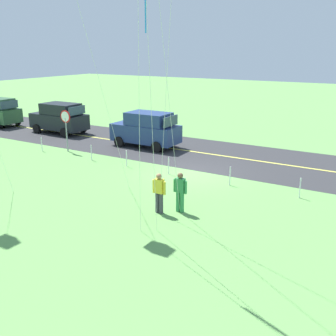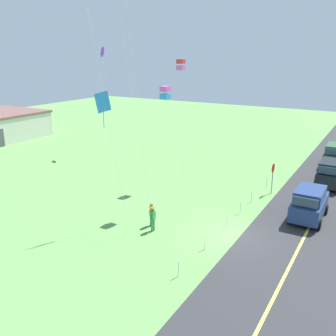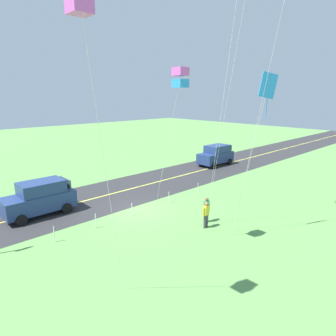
{
  "view_description": "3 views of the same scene",
  "coord_description": "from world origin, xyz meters",
  "px_view_note": "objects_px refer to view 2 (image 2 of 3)",
  "views": [
    {
      "loc": [
        -8.78,
        17.14,
        6.15
      ],
      "look_at": [
        -1.42,
        4.71,
        1.74
      ],
      "focal_mm": 42.12,
      "sensor_mm": 36.0,
      "label": 1
    },
    {
      "loc": [
        -20.15,
        -7.25,
        10.93
      ],
      "look_at": [
        -0.12,
        4.53,
        3.8
      ],
      "focal_mm": 39.76,
      "sensor_mm": 36.0,
      "label": 2
    },
    {
      "loc": [
        11.38,
        15.29,
        7.66
      ],
      "look_at": [
        -0.68,
        2.43,
        3.28
      ],
      "focal_mm": 31.28,
      "sensor_mm": 36.0,
      "label": 3
    }
  ],
  "objects_px": {
    "car_suv_foreground": "(309,203)",
    "stop_sign": "(273,173)",
    "person_adult_companion": "(152,213)",
    "kite_cyan_top": "(165,93)",
    "kite_pink_drift": "(181,65)",
    "person_adult_near": "(153,219)",
    "car_parked_east_near": "(331,173)",
    "kite_green_far": "(103,52)",
    "kite_orange_near": "(103,104)",
    "car_parked_east_far": "(335,155)"
  },
  "relations": [
    {
      "from": "car_parked_east_near",
      "to": "kite_cyan_top",
      "type": "relative_size",
      "value": 0.5
    },
    {
      "from": "person_adult_companion",
      "to": "kite_cyan_top",
      "type": "distance_m",
      "value": 8.17
    },
    {
      "from": "kite_cyan_top",
      "to": "car_suv_foreground",
      "type": "bearing_deg",
      "value": -70.76
    },
    {
      "from": "car_parked_east_near",
      "to": "stop_sign",
      "type": "bearing_deg",
      "value": 139.44
    },
    {
      "from": "kite_cyan_top",
      "to": "kite_orange_near",
      "type": "bearing_deg",
      "value": 156.95
    },
    {
      "from": "car_parked_east_far",
      "to": "person_adult_near",
      "type": "height_order",
      "value": "car_parked_east_far"
    },
    {
      "from": "stop_sign",
      "to": "car_parked_east_far",
      "type": "bearing_deg",
      "value": -16.58
    },
    {
      "from": "car_parked_east_far",
      "to": "kite_cyan_top",
      "type": "xyz_separation_m",
      "value": [
        -18.1,
        9.33,
        7.25
      ]
    },
    {
      "from": "car_suv_foreground",
      "to": "person_adult_companion",
      "type": "relative_size",
      "value": 2.75
    },
    {
      "from": "stop_sign",
      "to": "car_parked_east_near",
      "type": "bearing_deg",
      "value": -40.56
    },
    {
      "from": "person_adult_companion",
      "to": "kite_cyan_top",
      "type": "bearing_deg",
      "value": -142.03
    },
    {
      "from": "stop_sign",
      "to": "person_adult_near",
      "type": "distance_m",
      "value": 11.61
    },
    {
      "from": "stop_sign",
      "to": "kite_orange_near",
      "type": "xyz_separation_m",
      "value": [
        -11.18,
        7.82,
        6.19
      ]
    },
    {
      "from": "car_suv_foreground",
      "to": "kite_green_far",
      "type": "xyz_separation_m",
      "value": [
        7.38,
        23.74,
        9.95
      ]
    },
    {
      "from": "stop_sign",
      "to": "person_adult_near",
      "type": "height_order",
      "value": "stop_sign"
    },
    {
      "from": "person_adult_companion",
      "to": "person_adult_near",
      "type": "bearing_deg",
      "value": 61.05
    },
    {
      "from": "car_suv_foreground",
      "to": "kite_pink_drift",
      "type": "relative_size",
      "value": 0.42
    },
    {
      "from": "car_parked_east_far",
      "to": "person_adult_near",
      "type": "relative_size",
      "value": 2.75
    },
    {
      "from": "car_parked_east_far",
      "to": "kite_cyan_top",
      "type": "bearing_deg",
      "value": 152.73
    },
    {
      "from": "kite_green_far",
      "to": "car_parked_east_far",
      "type": "bearing_deg",
      "value": -72.55
    },
    {
      "from": "car_parked_east_near",
      "to": "kite_orange_near",
      "type": "relative_size",
      "value": 0.5
    },
    {
      "from": "person_adult_companion",
      "to": "stop_sign",
      "type": "bearing_deg",
      "value": 176.07
    },
    {
      "from": "car_suv_foreground",
      "to": "kite_orange_near",
      "type": "relative_size",
      "value": 0.5
    },
    {
      "from": "car_parked_east_far",
      "to": "kite_green_far",
      "type": "bearing_deg",
      "value": 107.45
    },
    {
      "from": "person_adult_near",
      "to": "kite_cyan_top",
      "type": "xyz_separation_m",
      "value": [
        3.72,
        1.27,
        7.54
      ]
    },
    {
      "from": "car_parked_east_near",
      "to": "car_parked_east_far",
      "type": "relative_size",
      "value": 1.0
    },
    {
      "from": "car_parked_east_near",
      "to": "kite_pink_drift",
      "type": "bearing_deg",
      "value": 116.28
    },
    {
      "from": "person_adult_companion",
      "to": "kite_green_far",
      "type": "xyz_separation_m",
      "value": [
        13.77,
        15.01,
        10.24
      ]
    },
    {
      "from": "car_parked_east_far",
      "to": "person_adult_near",
      "type": "distance_m",
      "value": 23.26
    },
    {
      "from": "car_suv_foreground",
      "to": "kite_green_far",
      "type": "relative_size",
      "value": 0.38
    },
    {
      "from": "car_parked_east_far",
      "to": "kite_pink_drift",
      "type": "distance_m",
      "value": 19.01
    },
    {
      "from": "kite_green_far",
      "to": "kite_pink_drift",
      "type": "distance_m",
      "value": 13.44
    },
    {
      "from": "stop_sign",
      "to": "person_adult_companion",
      "type": "bearing_deg",
      "value": 152.35
    },
    {
      "from": "person_adult_near",
      "to": "person_adult_companion",
      "type": "bearing_deg",
      "value": -45.32
    },
    {
      "from": "stop_sign",
      "to": "kite_green_far",
      "type": "xyz_separation_m",
      "value": [
        3.84,
        20.21,
        9.3
      ]
    },
    {
      "from": "stop_sign",
      "to": "person_adult_companion",
      "type": "height_order",
      "value": "stop_sign"
    },
    {
      "from": "car_parked_east_near",
      "to": "stop_sign",
      "type": "distance_m",
      "value": 5.9
    },
    {
      "from": "kite_pink_drift",
      "to": "kite_orange_near",
      "type": "height_order",
      "value": "kite_pink_drift"
    },
    {
      "from": "person_adult_near",
      "to": "kite_green_far",
      "type": "distance_m",
      "value": 23.52
    },
    {
      "from": "car_suv_foreground",
      "to": "person_adult_companion",
      "type": "xyz_separation_m",
      "value": [
        -6.39,
        8.73,
        -0.29
      ]
    },
    {
      "from": "car_parked_east_near",
      "to": "person_adult_near",
      "type": "height_order",
      "value": "car_parked_east_near"
    },
    {
      "from": "car_suv_foreground",
      "to": "stop_sign",
      "type": "relative_size",
      "value": 1.72
    },
    {
      "from": "person_adult_near",
      "to": "kite_orange_near",
      "type": "distance_m",
      "value": 7.8
    },
    {
      "from": "car_suv_foreground",
      "to": "kite_green_far",
      "type": "height_order",
      "value": "kite_green_far"
    },
    {
      "from": "car_parked_east_near",
      "to": "person_adult_companion",
      "type": "relative_size",
      "value": 2.75
    },
    {
      "from": "kite_pink_drift",
      "to": "kite_orange_near",
      "type": "relative_size",
      "value": 1.2
    },
    {
      "from": "stop_sign",
      "to": "kite_orange_near",
      "type": "height_order",
      "value": "kite_orange_near"
    },
    {
      "from": "kite_pink_drift",
      "to": "kite_cyan_top",
      "type": "relative_size",
      "value": 1.19
    },
    {
      "from": "kite_pink_drift",
      "to": "kite_orange_near",
      "type": "xyz_separation_m",
      "value": [
        -9.89,
        -0.01,
        -2.08
      ]
    },
    {
      "from": "kite_green_far",
      "to": "person_adult_companion",
      "type": "bearing_deg",
      "value": -132.53
    }
  ]
}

